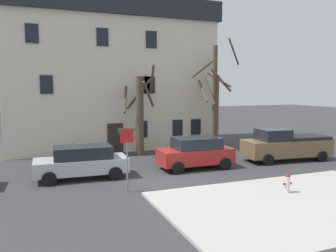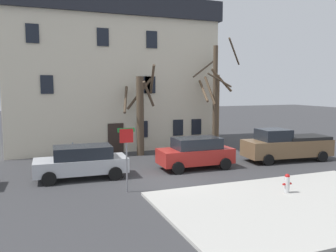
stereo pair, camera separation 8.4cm
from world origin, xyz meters
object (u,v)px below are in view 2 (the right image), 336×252
at_px(tree_bare_near, 140,112).
at_px(tree_bare_mid, 216,95).
at_px(fire_hydrant, 287,183).
at_px(bicycle_leaning, 76,152).
at_px(tree_bare_far, 215,109).
at_px(pickup_truck_brown, 286,145).
at_px(car_red_wagon, 196,153).
at_px(street_sign_pole, 127,148).
at_px(car_silver_wagon, 82,161).
at_px(building_main, 111,75).

distance_m(tree_bare_near, tree_bare_mid, 5.71).
relative_size(fire_hydrant, bicycle_leaning, 0.47).
xyz_separation_m(tree_bare_far, pickup_truck_brown, (2.31, -5.07, -2.03)).
bearing_deg(car_red_wagon, pickup_truck_brown, -1.06).
height_order(street_sign_pole, bicycle_leaning, street_sign_pole).
relative_size(tree_bare_mid, car_silver_wagon, 1.70).
relative_size(street_sign_pole, bicycle_leaning, 1.64).
relative_size(car_silver_wagon, street_sign_pole, 1.63).
relative_size(tree_bare_far, bicycle_leaning, 3.42).
bearing_deg(fire_hydrant, car_silver_wagon, 142.25).
bearing_deg(building_main, street_sign_pole, -99.14).
relative_size(tree_bare_far, pickup_truck_brown, 1.04).
bearing_deg(car_red_wagon, tree_bare_far, 51.37).
distance_m(tree_bare_near, tree_bare_far, 5.74).
bearing_deg(car_red_wagon, car_silver_wagon, 178.80).
height_order(car_silver_wagon, bicycle_leaning, car_silver_wagon).
xyz_separation_m(tree_bare_far, street_sign_pole, (-8.75, -7.95, -1.01)).
bearing_deg(car_red_wagon, street_sign_pole, -148.00).
xyz_separation_m(building_main, street_sign_pole, (-2.03, -12.63, -3.61)).
bearing_deg(tree_bare_mid, car_red_wagon, -129.17).
distance_m(car_silver_wagon, fire_hydrant, 9.90).
height_order(tree_bare_near, pickup_truck_brown, tree_bare_near).
height_order(tree_bare_far, fire_hydrant, tree_bare_far).
bearing_deg(car_red_wagon, tree_bare_mid, 50.83).
bearing_deg(street_sign_pole, tree_bare_near, 69.27).
bearing_deg(tree_bare_near, tree_bare_far, -0.07).
height_order(tree_bare_mid, pickup_truck_brown, tree_bare_mid).
bearing_deg(building_main, fire_hydrant, -74.75).
height_order(tree_bare_mid, fire_hydrant, tree_bare_mid).
bearing_deg(pickup_truck_brown, street_sign_pole, -165.41).
relative_size(tree_bare_near, bicycle_leaning, 3.52).
bearing_deg(tree_bare_mid, tree_bare_far, 62.15).
distance_m(tree_bare_far, fire_hydrant, 11.42).
relative_size(building_main, car_silver_wagon, 3.39).
relative_size(pickup_truck_brown, street_sign_pole, 2.01).
height_order(tree_bare_mid, car_red_wagon, tree_bare_mid).
height_order(car_silver_wagon, pickup_truck_brown, pickup_truck_brown).
relative_size(tree_bare_mid, bicycle_leaning, 4.55).
relative_size(tree_bare_mid, fire_hydrant, 9.64).
xyz_separation_m(tree_bare_mid, street_sign_pole, (-8.61, -7.68, -2.07)).
distance_m(tree_bare_far, pickup_truck_brown, 5.93).
relative_size(building_main, tree_bare_near, 2.58).
bearing_deg(pickup_truck_brown, tree_bare_near, 147.79).
xyz_separation_m(car_silver_wagon, bicycle_leaning, (0.30, 5.44, -0.50)).
distance_m(tree_bare_near, pickup_truck_brown, 9.73).
distance_m(tree_bare_mid, tree_bare_far, 1.10).
xyz_separation_m(fire_hydrant, bicycle_leaning, (-7.52, 11.50, -0.18)).
height_order(tree_bare_near, street_sign_pole, tree_bare_near).
bearing_deg(car_red_wagon, building_main, 106.01).
height_order(pickup_truck_brown, bicycle_leaning, pickup_truck_brown).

